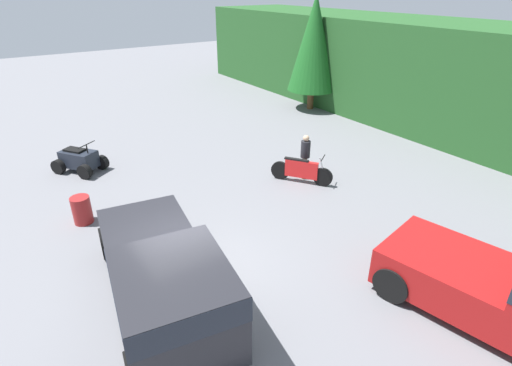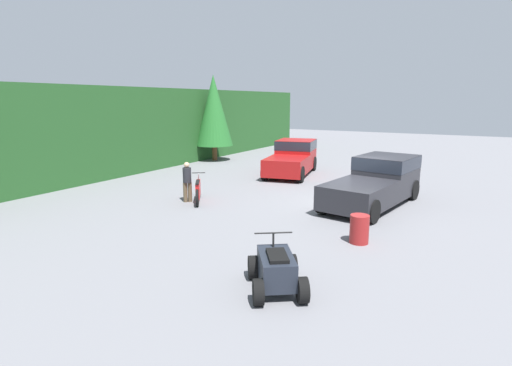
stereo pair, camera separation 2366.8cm
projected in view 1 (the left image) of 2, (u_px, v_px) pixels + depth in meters
ground_plane at (190, 278)px, 10.17m from camera, size 80.00×80.00×0.00m
tree_left at (314, 43)px, 22.13m from camera, size 2.77×2.77×6.30m
pickup_truck_second at (165, 278)px, 8.63m from camera, size 5.86×3.06×1.93m
dirt_bike at (301, 171)px, 14.81m from camera, size 1.98×1.43×1.14m
quad_atv at (79, 160)px, 15.70m from camera, size 2.20×2.04×1.22m
rider_person at (305, 155)px, 14.98m from camera, size 0.50×0.50×1.72m
steel_barrel at (82, 210)px, 12.34m from camera, size 0.58×0.58×0.88m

